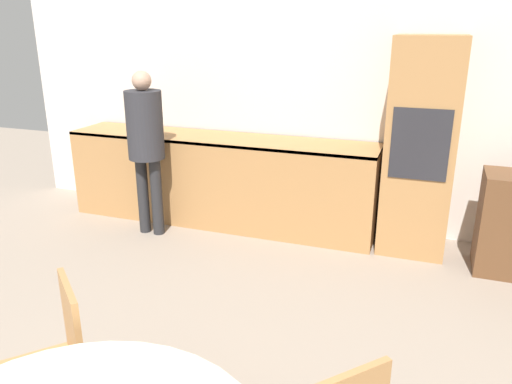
{
  "coord_description": "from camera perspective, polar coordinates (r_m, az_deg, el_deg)",
  "views": [
    {
      "loc": [
        0.91,
        0.32,
        2.0
      ],
      "look_at": [
        -0.01,
        2.86,
        1.09
      ],
      "focal_mm": 35.0,
      "sensor_mm": 36.0,
      "label": 1
    }
  ],
  "objects": [
    {
      "name": "oven_unit",
      "position": [
        4.66,
        18.27,
        4.8
      ],
      "size": [
        0.59,
        0.59,
        1.92
      ],
      "color": "#AD7A47",
      "rests_on": "ground_plane"
    },
    {
      "name": "kitchen_counter",
      "position": [
        5.2,
        -4.11,
        1.51
      ],
      "size": [
        3.22,
        0.6,
        0.92
      ],
      "color": "#AD7A47",
      "rests_on": "ground_plane"
    },
    {
      "name": "wall_back",
      "position": [
        5.01,
        9.32,
        10.38
      ],
      "size": [
        7.16,
        0.05,
        2.6
      ],
      "color": "silver",
      "rests_on": "ground_plane"
    },
    {
      "name": "chair_far_left",
      "position": [
        2.66,
        -22.02,
        -17.46
      ],
      "size": [
        0.56,
        0.56,
        0.88
      ],
      "rotation": [
        0.0,
        0.0,
        5.57
      ],
      "color": "#AD7A47",
      "rests_on": "ground_plane"
    },
    {
      "name": "person_standing",
      "position": [
        4.88,
        -12.51,
        6.22
      ],
      "size": [
        0.35,
        0.35,
        1.6
      ],
      "color": "#262628",
      "rests_on": "ground_plane"
    }
  ]
}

